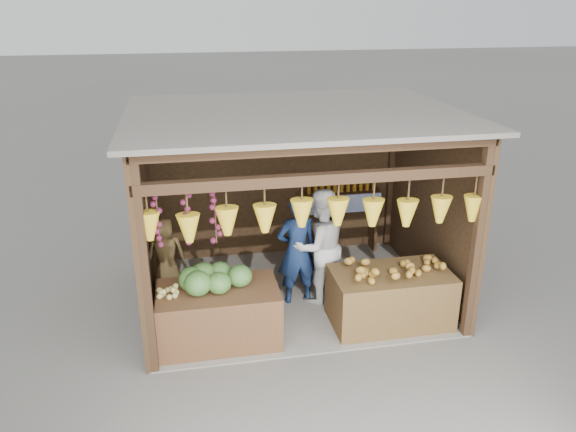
% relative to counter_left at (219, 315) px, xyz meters
% --- Properties ---
extents(ground, '(80.00, 80.00, 0.00)m').
position_rel_counter_left_xyz_m(ground, '(1.15, 0.97, -0.36)').
color(ground, '#514F49').
rests_on(ground, ground).
extents(stall_structure, '(4.30, 3.30, 2.66)m').
position_rel_counter_left_xyz_m(stall_structure, '(1.11, 0.93, 1.30)').
color(stall_structure, slate).
rests_on(stall_structure, ground).
extents(back_shelf, '(1.25, 0.32, 1.32)m').
position_rel_counter_left_xyz_m(back_shelf, '(2.20, 2.26, 0.51)').
color(back_shelf, '#382314').
rests_on(back_shelf, ground).
extents(counter_left, '(1.47, 0.85, 0.72)m').
position_rel_counter_left_xyz_m(counter_left, '(0.00, 0.00, 0.00)').
color(counter_left, '#4A2D18').
rests_on(counter_left, ground).
extents(counter_right, '(1.53, 0.85, 0.74)m').
position_rel_counter_left_xyz_m(counter_right, '(2.22, 0.00, 0.01)').
color(counter_right, '#4F351A').
rests_on(counter_right, ground).
extents(stool, '(0.30, 0.30, 0.28)m').
position_rel_counter_left_xyz_m(stool, '(-0.61, 0.97, -0.22)').
color(stool, black).
rests_on(stool, ground).
extents(man_standing, '(0.61, 0.44, 1.58)m').
position_rel_counter_left_xyz_m(man_standing, '(1.15, 0.77, 0.43)').
color(man_standing, '#132348').
rests_on(man_standing, ground).
extents(woman_standing, '(0.94, 0.81, 1.66)m').
position_rel_counter_left_xyz_m(woman_standing, '(1.47, 0.78, 0.47)').
color(woman_standing, silver).
rests_on(woman_standing, ground).
extents(vendor_seated, '(0.53, 0.36, 1.04)m').
position_rel_counter_left_xyz_m(vendor_seated, '(-0.61, 0.97, 0.44)').
color(vendor_seated, brown).
rests_on(vendor_seated, stool).
extents(melon_pile, '(1.00, 0.50, 0.32)m').
position_rel_counter_left_xyz_m(melon_pile, '(-0.04, 0.02, 0.52)').
color(melon_pile, '#1F4A13').
rests_on(melon_pile, counter_left).
extents(tanfruit_pile, '(0.34, 0.40, 0.13)m').
position_rel_counter_left_xyz_m(tanfruit_pile, '(-0.60, -0.01, 0.43)').
color(tanfruit_pile, tan).
rests_on(tanfruit_pile, counter_left).
extents(mango_pile, '(1.40, 0.64, 0.22)m').
position_rel_counter_left_xyz_m(mango_pile, '(2.27, -0.05, 0.48)').
color(mango_pile, '#C04419').
rests_on(mango_pile, counter_right).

